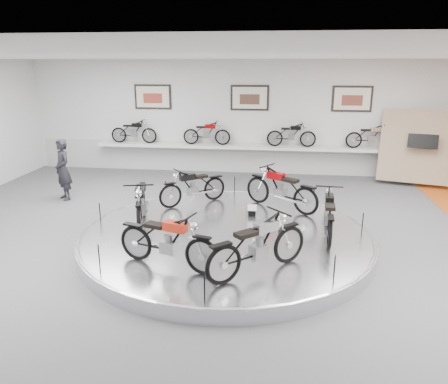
# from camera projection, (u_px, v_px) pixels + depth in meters

# --- Properties ---
(floor) EXTENTS (16.00, 16.00, 0.00)m
(floor) POSITION_uv_depth(u_px,v_px,m) (224.00, 250.00, 9.45)
(floor) COLOR #505052
(floor) RESTS_ON ground
(ceiling) EXTENTS (16.00, 16.00, 0.00)m
(ceiling) POSITION_uv_depth(u_px,v_px,m) (224.00, 57.00, 8.31)
(ceiling) COLOR white
(ceiling) RESTS_ON wall_back
(wall_back) EXTENTS (16.00, 0.00, 16.00)m
(wall_back) POSITION_uv_depth(u_px,v_px,m) (249.00, 118.00, 15.53)
(wall_back) COLOR silver
(wall_back) RESTS_ON floor
(dado_band) EXTENTS (15.68, 0.04, 1.10)m
(dado_band) POSITION_uv_depth(u_px,v_px,m) (249.00, 158.00, 15.93)
(dado_band) COLOR #BCBCBA
(dado_band) RESTS_ON floor
(display_platform) EXTENTS (6.40, 6.40, 0.30)m
(display_platform) POSITION_uv_depth(u_px,v_px,m) (226.00, 238.00, 9.69)
(display_platform) COLOR silver
(display_platform) RESTS_ON floor
(platform_rim) EXTENTS (6.40, 6.40, 0.10)m
(platform_rim) POSITION_uv_depth(u_px,v_px,m) (226.00, 233.00, 9.66)
(platform_rim) COLOR #B2B2BA
(platform_rim) RESTS_ON display_platform
(shelf) EXTENTS (11.00, 0.55, 0.10)m
(shelf) POSITION_uv_depth(u_px,v_px,m) (248.00, 147.00, 15.53)
(shelf) COLOR silver
(shelf) RESTS_ON wall_back
(poster_left) EXTENTS (1.35, 0.06, 0.88)m
(poster_left) POSITION_uv_depth(u_px,v_px,m) (153.00, 97.00, 15.73)
(poster_left) COLOR silver
(poster_left) RESTS_ON wall_back
(poster_center) EXTENTS (1.35, 0.06, 0.88)m
(poster_center) POSITION_uv_depth(u_px,v_px,m) (250.00, 98.00, 15.29)
(poster_center) COLOR silver
(poster_center) RESTS_ON wall_back
(poster_right) EXTENTS (1.35, 0.06, 0.88)m
(poster_right) POSITION_uv_depth(u_px,v_px,m) (352.00, 99.00, 14.86)
(poster_right) COLOR silver
(poster_right) RESTS_ON wall_back
(display_panel) EXTENTS (2.56, 1.52, 2.30)m
(display_panel) POSITION_uv_depth(u_px,v_px,m) (419.00, 147.00, 14.20)
(display_panel) COLOR #9A8861
(display_panel) RESTS_ON floor
(shelf_bike_a) EXTENTS (1.22, 0.43, 0.73)m
(shelf_bike_a) POSITION_uv_depth(u_px,v_px,m) (134.00, 133.00, 15.93)
(shelf_bike_a) COLOR black
(shelf_bike_a) RESTS_ON shelf
(shelf_bike_b) EXTENTS (1.22, 0.43, 0.73)m
(shelf_bike_b) POSITION_uv_depth(u_px,v_px,m) (207.00, 135.00, 15.60)
(shelf_bike_b) COLOR #860206
(shelf_bike_b) RESTS_ON shelf
(shelf_bike_c) EXTENTS (1.22, 0.43, 0.73)m
(shelf_bike_c) POSITION_uv_depth(u_px,v_px,m) (291.00, 136.00, 15.23)
(shelf_bike_c) COLOR black
(shelf_bike_c) RESTS_ON shelf
(shelf_bike_d) EXTENTS (1.22, 0.43, 0.73)m
(shelf_bike_d) POSITION_uv_depth(u_px,v_px,m) (371.00, 138.00, 14.90)
(shelf_bike_d) COLOR #B7B7BC
(shelf_bike_d) RESTS_ON shelf
(bike_a) EXTENTS (1.88, 1.57, 1.08)m
(bike_a) POSITION_uv_depth(u_px,v_px,m) (281.00, 188.00, 11.01)
(bike_a) COLOR #860206
(bike_a) RESTS_ON display_platform
(bike_b) EXTENTS (1.64, 1.50, 0.97)m
(bike_b) POSITION_uv_depth(u_px,v_px,m) (193.00, 186.00, 11.40)
(bike_b) COLOR black
(bike_b) RESTS_ON display_platform
(bike_c) EXTENTS (1.13, 2.00, 1.11)m
(bike_c) POSITION_uv_depth(u_px,v_px,m) (141.00, 202.00, 9.86)
(bike_c) COLOR black
(bike_c) RESTS_ON display_platform
(bike_d) EXTENTS (1.88, 1.14, 1.04)m
(bike_d) POSITION_uv_depth(u_px,v_px,m) (168.00, 240.00, 7.84)
(bike_d) COLOR red
(bike_d) RESTS_ON display_platform
(bike_e) EXTENTS (1.81, 1.72, 1.09)m
(bike_e) POSITION_uv_depth(u_px,v_px,m) (258.00, 245.00, 7.61)
(bike_e) COLOR #B7B7BC
(bike_e) RESTS_ON display_platform
(bike_f) EXTENTS (0.70, 1.75, 1.01)m
(bike_f) POSITION_uv_depth(u_px,v_px,m) (329.00, 214.00, 9.28)
(bike_f) COLOR black
(bike_f) RESTS_ON display_platform
(visitor) EXTENTS (0.77, 0.76, 1.80)m
(visitor) POSITION_uv_depth(u_px,v_px,m) (63.00, 170.00, 12.68)
(visitor) COLOR black
(visitor) RESTS_ON floor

